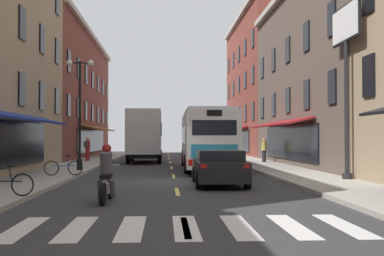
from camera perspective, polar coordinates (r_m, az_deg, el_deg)
ground_plane at (r=19.94m, az=-2.04°, el=-6.58°), size 34.80×80.00×0.10m
lane_centre_dashes at (r=19.68m, az=-2.02°, el=-6.49°), size 0.14×73.90×0.01m
crosswalk_near at (r=10.02m, az=-0.76°, el=-11.68°), size 7.10×2.80×0.01m
sidewalk_left at (r=20.66m, az=-18.72°, el=-6.00°), size 3.00×80.00×0.14m
sidewalk_right at (r=20.91m, az=14.44°, el=-5.96°), size 3.00×80.00×0.14m
billboard_sign at (r=21.04m, az=17.85°, el=9.27°), size 0.40×2.87×7.19m
transit_bus at (r=27.91m, az=1.63°, el=-1.34°), size 2.80×11.88×3.33m
box_truck at (r=35.47m, az=-5.63°, el=-0.93°), size 2.49×6.87×3.80m
sedan_near at (r=18.52m, az=3.27°, el=-4.65°), size 2.01×4.32×1.36m
sedan_mid at (r=44.45m, az=-5.38°, el=-2.57°), size 2.00×4.76×1.46m
motorcycle_rider at (r=13.90m, az=-10.11°, el=-5.78°), size 0.62×2.07×1.66m
bicycle_near at (r=14.98m, az=-21.39°, el=-6.18°), size 1.71×0.48×0.91m
bicycle_mid at (r=22.41m, az=-15.01°, el=-4.53°), size 1.71×0.48×0.91m
pedestrian_near at (r=35.98m, az=-12.32°, el=-2.36°), size 0.45×0.52×1.74m
pedestrian_mid at (r=33.75m, az=8.55°, el=-2.57°), size 0.36×0.36×1.67m
street_lamp_twin at (r=25.78m, az=-13.19°, el=2.19°), size 1.42×0.32×5.78m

